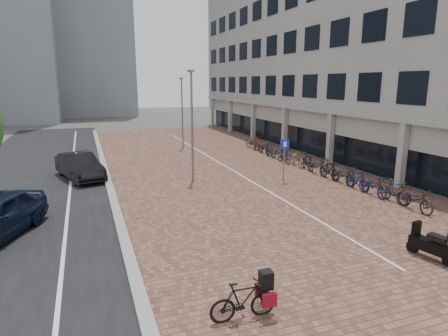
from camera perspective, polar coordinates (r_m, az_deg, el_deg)
The scene contains 15 objects.
ground at distance 13.24m, azimuth 9.17°, elevation -10.95°, with size 140.00×140.00×0.00m, color #474442.
plaza_brick at distance 24.49m, azimuth -0.45°, elevation 0.33°, with size 14.50×42.00×0.04m, color brown.
street_asphalt at distance 23.31m, azimuth -26.84°, elevation -1.73°, with size 8.00×50.00×0.03m, color black.
curb at distance 23.13m, azimuth -17.25°, elevation -0.85°, with size 0.35×42.00×0.14m, color gray.
lane_line at distance 23.14m, azimuth -21.94°, elevation -1.32°, with size 0.12×44.00×0.00m, color white.
parking_line at distance 24.55m, azimuth -0.01°, elevation 0.42°, with size 0.10×30.00×0.00m, color white.
office_building at distance 32.79m, azimuth 16.22°, elevation 17.82°, with size 8.40×40.00×15.00m.
bg_towers at distance 60.64m, azimuth -29.63°, elevation 19.43°, with size 33.00×23.00×32.00m.
car_dark at distance 22.56m, azimuth -20.84°, elevation 0.26°, with size 1.54×4.40×1.45m, color black.
hero_bike at distance 9.07m, azimuth 2.88°, elevation -19.16°, with size 1.60×0.52×1.12m.
scooter_mid at distance 13.24m, azimuth 28.77°, elevation -9.86°, with size 0.50×1.60×1.10m, color black, non-canonical shape.
parking_sign at distance 20.54m, azimuth 9.01°, elevation 2.09°, with size 0.47×0.17×2.31m.
lamp_near at distance 20.43m, azimuth -4.81°, elevation 6.09°, with size 0.12×0.12×5.85m, color gray.
lamp_far at distance 30.81m, azimuth -6.28°, elevation 8.04°, with size 0.12×0.12×5.56m, color gray.
bike_row at distance 23.74m, azimuth 12.30°, elevation 0.89°, with size 1.11×18.12×1.05m.
Camera 1 is at (-6.07, -10.51, 5.29)m, focal length 30.50 mm.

